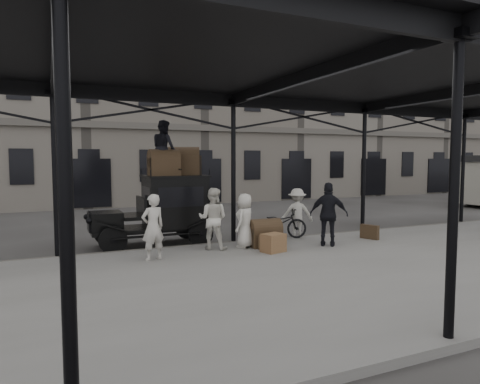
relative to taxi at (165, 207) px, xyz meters
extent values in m
plane|color=#383533|center=(1.87, -3.04, -1.20)|extent=(120.00, 120.00, 0.00)
cube|color=slate|center=(1.87, -5.04, -1.13)|extent=(28.00, 8.00, 0.15)
cylinder|color=black|center=(11.87, -1.04, 0.95)|extent=(0.14, 0.14, 4.30)
cylinder|color=black|center=(1.87, -1.04, 0.95)|extent=(0.14, 0.14, 4.30)
cylinder|color=black|center=(1.87, -8.84, 0.95)|extent=(0.14, 0.14, 4.30)
cube|color=black|center=(1.87, -1.04, 3.28)|extent=(22.00, 0.10, 0.45)
cube|color=black|center=(1.87, -8.84, 3.28)|extent=(22.00, 0.10, 0.45)
cube|color=black|center=(1.87, -4.74, 3.45)|extent=(22.50, 9.00, 0.08)
cube|color=silver|center=(1.87, -4.74, 3.52)|extent=(18.00, 7.00, 0.04)
cube|color=slate|center=(1.87, 14.96, 5.80)|extent=(64.00, 8.00, 14.00)
cylinder|color=black|center=(-1.68, -0.72, -0.80)|extent=(0.80, 0.10, 0.80)
cylinder|color=black|center=(-1.68, 0.72, -0.80)|extent=(0.80, 0.10, 0.80)
cylinder|color=black|center=(0.92, -0.72, -0.80)|extent=(0.80, 0.10, 0.80)
cylinder|color=black|center=(0.92, 0.72, -0.80)|extent=(0.80, 0.10, 0.80)
cube|color=black|center=(-0.43, 0.00, -0.65)|extent=(3.60, 1.25, 0.12)
cube|color=black|center=(-1.78, 0.00, -0.35)|extent=(0.90, 1.00, 0.55)
cube|color=black|center=(-2.25, 0.00, -0.35)|extent=(0.06, 0.70, 0.55)
cube|color=black|center=(-0.98, 0.00, -0.25)|extent=(0.70, 1.30, 0.10)
cube|color=black|center=(0.32, 0.00, 0.15)|extent=(1.80, 1.45, 1.55)
cube|color=black|center=(0.32, -0.73, 0.35)|extent=(1.40, 0.02, 0.60)
cube|color=black|center=(0.32, 0.00, 0.95)|extent=(1.90, 1.55, 0.06)
imported|color=beige|center=(-0.93, -2.48, -0.22)|extent=(0.69, 0.54, 1.66)
imported|color=silver|center=(0.88, -1.89, -0.19)|extent=(1.06, 1.02, 1.73)
imported|color=beige|center=(1.80, -2.04, -0.28)|extent=(0.90, 0.87, 1.55)
imported|color=black|center=(4.11, -2.85, -0.13)|extent=(1.14, 1.02, 1.86)
imported|color=beige|center=(4.03, -1.24, -0.26)|extent=(1.17, 0.95, 1.58)
imported|color=black|center=(3.33, -1.24, -0.57)|extent=(1.96, 1.14, 0.97)
imported|color=black|center=(-0.03, -0.10, 1.82)|extent=(0.82, 0.95, 1.68)
cube|color=olive|center=(2.26, -2.90, -0.80)|extent=(0.70, 0.60, 0.50)
cube|color=#463020|center=(5.97, -2.46, -0.83)|extent=(0.34, 0.62, 0.45)
cube|color=#463020|center=(2.33, -2.45, -0.85)|extent=(0.62, 0.31, 0.40)
camera|label=1|loc=(-3.25, -13.04, 1.48)|focal=32.00mm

